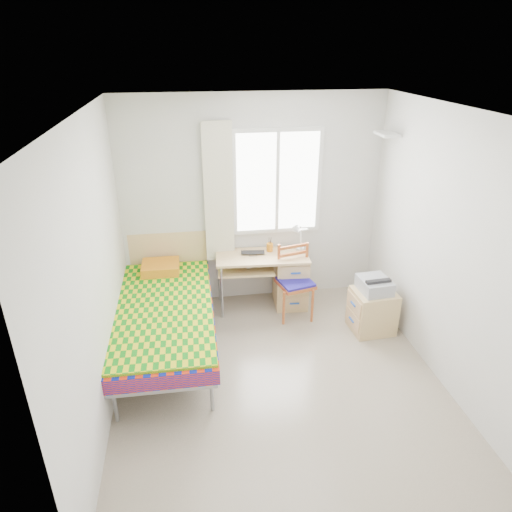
# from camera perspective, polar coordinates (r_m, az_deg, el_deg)

# --- Properties ---
(floor) EXTENTS (3.50, 3.50, 0.00)m
(floor) POSITION_cam_1_polar(r_m,az_deg,el_deg) (4.77, 2.87, -15.21)
(floor) COLOR #BCAD93
(floor) RESTS_ON ground
(ceiling) EXTENTS (3.50, 3.50, 0.00)m
(ceiling) POSITION_cam_1_polar(r_m,az_deg,el_deg) (3.67, 3.77, 17.46)
(ceiling) COLOR white
(ceiling) RESTS_ON wall_back
(wall_back) EXTENTS (3.20, 0.00, 3.20)m
(wall_back) POSITION_cam_1_polar(r_m,az_deg,el_deg) (5.65, -0.43, 6.69)
(wall_back) COLOR silver
(wall_back) RESTS_ON ground
(wall_left) EXTENTS (0.00, 3.50, 3.50)m
(wall_left) POSITION_cam_1_polar(r_m,az_deg,el_deg) (4.06, -19.46, -2.55)
(wall_left) COLOR silver
(wall_left) RESTS_ON ground
(wall_right) EXTENTS (0.00, 3.50, 3.50)m
(wall_right) POSITION_cam_1_polar(r_m,az_deg,el_deg) (4.64, 22.97, 0.38)
(wall_right) COLOR silver
(wall_right) RESTS_ON ground
(window) EXTENTS (1.10, 0.04, 1.30)m
(window) POSITION_cam_1_polar(r_m,az_deg,el_deg) (5.61, 2.67, 9.19)
(window) COLOR white
(window) RESTS_ON wall_back
(curtain) EXTENTS (0.35, 0.05, 1.70)m
(curtain) POSITION_cam_1_polar(r_m,az_deg,el_deg) (5.50, -4.70, 7.71)
(curtain) COLOR #ECE9C3
(curtain) RESTS_ON wall_back
(floating_shelf) EXTENTS (0.20, 0.32, 0.03)m
(floating_shelf) POSITION_cam_1_polar(r_m,az_deg,el_deg) (5.53, 16.08, 14.44)
(floating_shelf) COLOR white
(floating_shelf) RESTS_ON wall_right
(bed) EXTENTS (1.06, 2.24, 0.97)m
(bed) POSITION_cam_1_polar(r_m,az_deg,el_deg) (5.06, -11.39, -6.57)
(bed) COLOR #9A9CA2
(bed) RESTS_ON floor
(desk) EXTENTS (1.17, 0.59, 0.71)m
(desk) POSITION_cam_1_polar(r_m,az_deg,el_deg) (5.81, 3.63, -2.60)
(desk) COLOR tan
(desk) RESTS_ON floor
(chair) EXTENTS (0.47, 0.47, 0.91)m
(chair) POSITION_cam_1_polar(r_m,az_deg,el_deg) (5.55, 4.92, -2.63)
(chair) COLOR #AB3B21
(chair) RESTS_ON floor
(cabinet) EXTENTS (0.50, 0.44, 0.51)m
(cabinet) POSITION_cam_1_polar(r_m,az_deg,el_deg) (5.51, 14.31, -6.66)
(cabinet) COLOR tan
(cabinet) RESTS_ON floor
(printer) EXTENTS (0.35, 0.40, 0.16)m
(printer) POSITION_cam_1_polar(r_m,az_deg,el_deg) (5.36, 14.61, -3.48)
(printer) COLOR #A7AAAF
(printer) RESTS_ON cabinet
(laptop) EXTENTS (0.31, 0.22, 0.02)m
(laptop) POSITION_cam_1_polar(r_m,az_deg,el_deg) (5.62, -0.39, 0.23)
(laptop) COLOR black
(laptop) RESTS_ON desk
(pen_cup) EXTENTS (0.09, 0.09, 0.10)m
(pen_cup) POSITION_cam_1_polar(r_m,az_deg,el_deg) (5.72, 1.73, 1.10)
(pen_cup) COLOR orange
(pen_cup) RESTS_ON desk
(task_lamp) EXTENTS (0.22, 0.32, 0.41)m
(task_lamp) POSITION_cam_1_polar(r_m,az_deg,el_deg) (5.58, 5.34, 2.62)
(task_lamp) COLOR white
(task_lamp) RESTS_ON desk
(book) EXTENTS (0.21, 0.25, 0.02)m
(book) POSITION_cam_1_polar(r_m,az_deg,el_deg) (5.65, -1.62, -1.12)
(book) COLOR gray
(book) RESTS_ON desk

